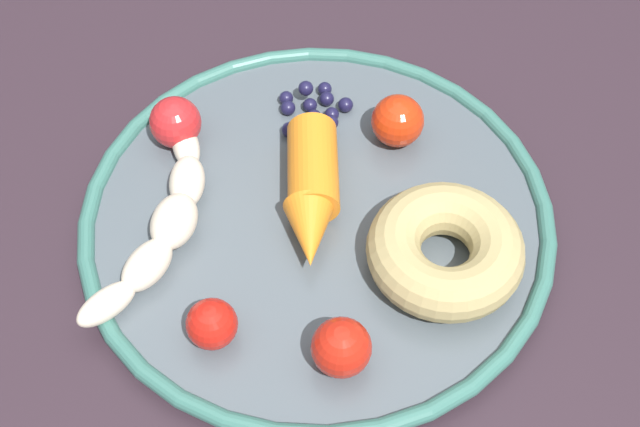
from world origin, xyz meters
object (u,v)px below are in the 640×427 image
tomato_near (398,121)px  tomato_far (175,122)px  plate (320,216)px  blueberry_pile (313,111)px  carrot_orange (314,195)px  dining_table (332,304)px  banana (165,221)px  tomato_mid (341,348)px  tomato_extra (212,324)px  donut (445,250)px

tomato_near → tomato_far: 0.16m
plate → blueberry_pile: (0.06, 0.06, 0.01)m
carrot_orange → tomato_far: (-0.02, 0.12, 0.00)m
tomato_near → carrot_orange: bearing=-179.9°
plate → tomato_near: tomato_near is taller
dining_table → banana: banana is taller
dining_table → carrot_orange: bearing=84.2°
blueberry_pile → tomato_mid: (-0.14, -0.15, 0.01)m
plate → banana: banana is taller
tomato_near → tomato_mid: tomato_near is taller
tomato_extra → banana: bearing=67.6°
dining_table → plate: 0.10m
banana → tomato_near: size_ratio=4.29×
dining_table → tomato_far: (-0.02, 0.14, 0.12)m
donut → plate: bearing=104.8°
tomato_mid → tomato_far: size_ratio=0.99×
dining_table → blueberry_pile: bearing=50.4°
banana → tomato_extra: 0.09m
tomato_mid → blueberry_pile: bearing=47.5°
tomato_near → tomato_far: (-0.11, 0.12, -0.00)m
carrot_orange → tomato_extra: 0.12m
banana → tomato_mid: bearing=-87.4°
tomato_far → tomato_mid: bearing=-104.6°
blueberry_pile → dining_table: bearing=-129.6°
plate → tomato_extra: bearing=-172.3°
banana → blueberry_pile: size_ratio=2.78×
donut → blueberry_pile: size_ratio=1.74×
plate → donut: bearing=-75.2°
banana → tomato_mid: tomato_mid is taller
plate → donut: (0.02, -0.09, 0.02)m
dining_table → plate: (0.00, 0.02, 0.10)m
dining_table → banana: size_ratio=5.62×
tomato_near → dining_table: bearing=-167.4°
tomato_far → blueberry_pile: bearing=-34.8°
tomato_extra → tomato_near: bearing=5.8°
banana → dining_table: bearing=-46.3°
donut → blueberry_pile: bearing=75.5°
tomato_near → tomato_mid: 0.19m
plate → carrot_orange: size_ratio=2.97×
banana → tomato_far: bearing=42.4°
blueberry_pile → carrot_orange: bearing=-137.1°
dining_table → blueberry_pile: (0.07, 0.08, 0.11)m
banana → tomato_mid: size_ratio=4.43×
blueberry_pile → tomato_near: (0.03, -0.06, 0.01)m
banana → donut: size_ratio=1.60×
carrot_orange → tomato_far: 0.12m
tomato_mid → tomato_extra: size_ratio=1.15×
dining_table → carrot_orange: 0.12m
blueberry_pile → tomato_far: size_ratio=1.57×
tomato_near → tomato_mid: (-0.16, -0.09, -0.00)m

